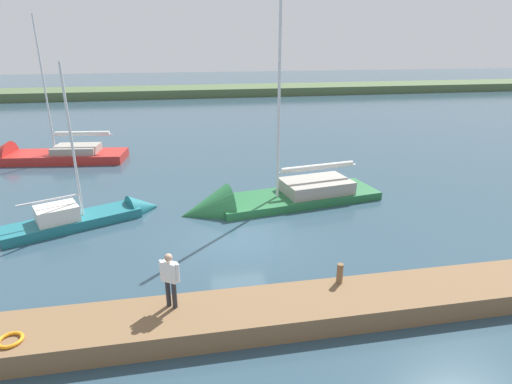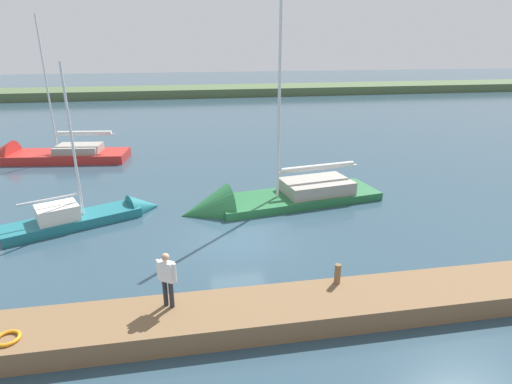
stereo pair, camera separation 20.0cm
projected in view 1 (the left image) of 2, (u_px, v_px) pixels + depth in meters
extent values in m
plane|color=#2D4756|center=(239.00, 239.00, 17.95)|extent=(200.00, 200.00, 0.00)
cube|color=#4C603D|center=(192.00, 95.00, 64.70)|extent=(180.00, 8.00, 2.40)
cube|color=brown|center=(267.00, 313.00, 12.54)|extent=(25.47, 2.04, 0.68)
cylinder|color=brown|center=(340.00, 273.00, 13.40)|extent=(0.20, 0.20, 0.67)
torus|color=orange|center=(10.00, 340.00, 10.84)|extent=(0.66, 0.66, 0.10)
cube|color=#B22823|center=(65.00, 159.00, 29.54)|extent=(8.62, 3.68, 0.97)
cube|color=gray|center=(76.00, 149.00, 29.34)|extent=(3.20, 2.45, 0.49)
cylinder|color=silver|center=(44.00, 87.00, 27.78)|extent=(0.11, 0.11, 9.06)
cylinder|color=silver|center=(83.00, 135.00, 29.03)|extent=(4.07, 0.59, 0.09)
cylinder|color=silver|center=(83.00, 133.00, 28.99)|extent=(3.69, 0.73, 0.28)
cube|color=#236638|center=(298.00, 201.00, 22.20)|extent=(9.00, 4.10, 0.77)
cone|color=#236638|center=(206.00, 213.00, 20.60)|extent=(2.85, 3.08, 2.71)
cube|color=gray|center=(316.00, 186.00, 22.30)|extent=(3.89, 2.84, 0.65)
cylinder|color=silver|center=(279.00, 93.00, 19.87)|extent=(0.14, 0.14, 10.60)
cylinder|color=silver|center=(318.00, 169.00, 21.99)|extent=(4.57, 0.87, 0.11)
cylinder|color=silver|center=(318.00, 167.00, 21.95)|extent=(4.14, 0.94, 0.26)
cube|color=#1E6B75|center=(74.00, 225.00, 19.18)|extent=(6.08, 3.93, 0.73)
cone|color=#1E6B75|center=(144.00, 209.00, 21.00)|extent=(1.99, 2.07, 1.61)
cube|color=silver|center=(57.00, 213.00, 18.61)|extent=(2.12, 1.94, 0.69)
cylinder|color=silver|center=(72.00, 143.00, 18.14)|extent=(0.11, 0.11, 6.82)
cylinder|color=silver|center=(49.00, 200.00, 18.25)|extent=(2.40, 1.16, 0.09)
cylinder|color=#28282D|center=(168.00, 293.00, 12.19)|extent=(0.14, 0.14, 0.87)
cylinder|color=#28282D|center=(174.00, 295.00, 12.11)|extent=(0.14, 0.14, 0.87)
cube|color=white|center=(169.00, 272.00, 11.89)|extent=(0.51, 0.44, 0.61)
sphere|color=tan|center=(168.00, 258.00, 11.74)|extent=(0.23, 0.23, 0.23)
cylinder|color=white|center=(161.00, 269.00, 11.99)|extent=(0.09, 0.09, 0.58)
cylinder|color=white|center=(178.00, 273.00, 11.79)|extent=(0.09, 0.09, 0.58)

